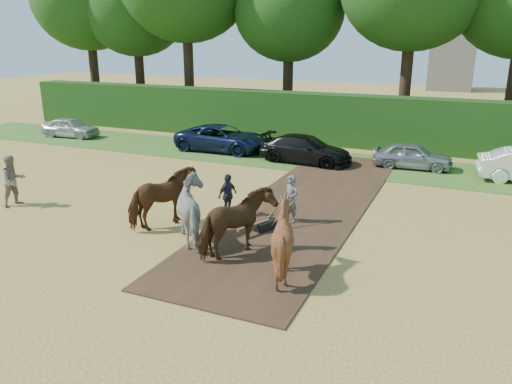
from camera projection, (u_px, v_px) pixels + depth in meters
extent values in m
plane|color=gold|center=(177.00, 273.00, 13.89)|extent=(120.00, 120.00, 0.00)
cube|color=#472D1C|center=(307.00, 204.00, 19.43)|extent=(4.50, 17.00, 0.05)
cube|color=#38601E|center=(321.00, 161.00, 26.13)|extent=(50.00, 5.00, 0.03)
cube|color=#14380F|center=(343.00, 120.00, 29.62)|extent=(46.00, 1.60, 3.00)
imported|color=#BCA993|center=(13.00, 181.00, 19.12)|extent=(0.98, 1.13, 1.98)
imported|color=#252831|center=(228.00, 195.00, 18.02)|extent=(0.62, 1.00, 1.59)
imported|color=brown|center=(163.00, 199.00, 16.92)|extent=(2.00, 2.66, 2.05)
imported|color=#B5ADA2|center=(197.00, 210.00, 15.78)|extent=(2.56, 2.42, 2.05)
imported|color=#523519|center=(237.00, 224.00, 14.64)|extent=(2.00, 2.66, 2.05)
imported|color=brown|center=(283.00, 240.00, 13.50)|extent=(2.27, 2.38, 2.05)
cube|color=black|center=(266.00, 226.00, 16.83)|extent=(0.67, 0.94, 0.34)
cube|color=brown|center=(254.00, 225.00, 16.40)|extent=(0.65, 1.29, 0.10)
cylinder|color=brown|center=(273.00, 211.00, 17.22)|extent=(0.33, 0.97, 0.72)
cylinder|color=brown|center=(282.00, 214.00, 16.91)|extent=(0.58, 0.87, 0.72)
imported|color=gray|center=(291.00, 199.00, 17.38)|extent=(0.74, 0.63, 1.71)
imported|color=silver|center=(70.00, 127.00, 32.15)|extent=(3.87, 1.83, 1.28)
imported|color=#131E3C|center=(222.00, 138.00, 28.26)|extent=(5.35, 2.53, 1.48)
imported|color=black|center=(305.00, 149.00, 25.66)|extent=(5.02, 2.41, 1.41)
imported|color=#919599|center=(412.00, 156.00, 24.58)|extent=(3.88, 1.72, 1.30)
cylinder|color=#382616|center=(95.00, 80.00, 39.81)|extent=(0.70, 0.70, 5.85)
cylinder|color=#382616|center=(141.00, 84.00, 38.79)|extent=(0.70, 0.70, 5.40)
ellipsoid|color=#163F11|center=(135.00, 7.00, 37.10)|extent=(7.80, 7.80, 7.18)
cylinder|color=#382616|center=(189.00, 80.00, 35.84)|extent=(0.70, 0.70, 6.53)
cylinder|color=#382616|center=(288.00, 91.00, 34.69)|extent=(0.70, 0.70, 5.17)
ellipsoid|color=#163F11|center=(289.00, 9.00, 33.08)|extent=(7.40, 7.40, 6.81)
cylinder|color=#382616|center=(405.00, 91.00, 30.63)|extent=(0.70, 0.70, 6.08)
cylinder|color=#382616|center=(511.00, 97.00, 29.73)|extent=(0.70, 0.70, 5.62)
cube|color=slate|center=(453.00, 51.00, 59.11)|extent=(5.00, 5.00, 9.00)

